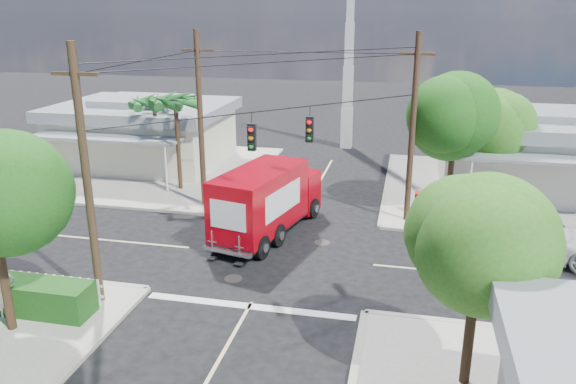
% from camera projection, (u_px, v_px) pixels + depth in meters
% --- Properties ---
extents(ground, '(120.00, 120.00, 0.00)m').
position_uv_depth(ground, '(278.00, 256.00, 23.63)').
color(ground, black).
rests_on(ground, ground).
extents(sidewalk_ne, '(14.12, 14.12, 0.14)m').
position_uv_depth(sidewalk_ne, '(511.00, 193.00, 31.48)').
color(sidewalk_ne, gray).
rests_on(sidewalk_ne, ground).
extents(sidewalk_nw, '(14.12, 14.12, 0.14)m').
position_uv_depth(sidewalk_nw, '(152.00, 170.00, 35.93)').
color(sidewalk_nw, gray).
rests_on(sidewalk_nw, ground).
extents(road_markings, '(32.00, 32.00, 0.01)m').
position_uv_depth(road_markings, '(269.00, 271.00, 22.26)').
color(road_markings, beige).
rests_on(road_markings, ground).
extents(building_ne, '(11.80, 10.20, 4.50)m').
position_uv_depth(building_ne, '(543.00, 151.00, 31.46)').
color(building_ne, silver).
rests_on(building_ne, sidewalk_ne).
extents(building_nw, '(10.80, 10.20, 4.30)m').
position_uv_depth(building_nw, '(144.00, 131.00, 36.96)').
color(building_nw, beige).
rests_on(building_nw, sidewalk_nw).
extents(radio_tower, '(0.80, 0.80, 17.00)m').
position_uv_depth(radio_tower, '(349.00, 71.00, 40.33)').
color(radio_tower, silver).
rests_on(radio_tower, ground).
extents(tree_ne_front, '(4.21, 4.14, 6.66)m').
position_uv_depth(tree_ne_front, '(456.00, 121.00, 26.95)').
color(tree_ne_front, '#422D1C').
rests_on(tree_ne_front, sidewalk_ne).
extents(tree_ne_back, '(3.77, 3.66, 5.82)m').
position_uv_depth(tree_ne_back, '(505.00, 127.00, 28.64)').
color(tree_ne_back, '#422D1C').
rests_on(tree_ne_back, sidewalk_ne).
extents(tree_se, '(3.67, 3.54, 5.62)m').
position_uv_depth(tree_se, '(479.00, 252.00, 14.22)').
color(tree_se, '#422D1C').
rests_on(tree_se, sidewalk_se).
extents(palm_nw_front, '(3.01, 3.08, 5.59)m').
position_uv_depth(palm_nw_front, '(175.00, 103.00, 30.55)').
color(palm_nw_front, '#422D1C').
rests_on(palm_nw_front, sidewalk_nw).
extents(palm_nw_back, '(3.01, 3.08, 5.19)m').
position_uv_depth(palm_nw_back, '(154.00, 104.00, 32.47)').
color(palm_nw_back, '#422D1C').
rests_on(palm_nw_back, sidewalk_nw).
extents(utility_poles, '(12.00, 10.68, 9.00)m').
position_uv_depth(utility_poles, '(250.00, 137.00, 23.99)').
color(utility_poles, '#473321').
rests_on(utility_poles, ground).
extents(picket_fence, '(5.94, 0.06, 1.00)m').
position_uv_depth(picket_fence, '(27.00, 283.00, 19.82)').
color(picket_fence, silver).
rests_on(picket_fence, sidewalk_sw).
extents(hedge_sw, '(6.20, 1.20, 1.10)m').
position_uv_depth(hedge_sw, '(6.00, 293.00, 19.11)').
color(hedge_sw, '#184014').
rests_on(hedge_sw, sidewalk_sw).
extents(vending_boxes, '(1.90, 0.50, 1.10)m').
position_uv_depth(vending_boxes, '(434.00, 204.00, 27.84)').
color(vending_boxes, '#AB1911').
rests_on(vending_boxes, sidewalk_ne).
extents(delivery_truck, '(3.86, 7.74, 3.22)m').
position_uv_depth(delivery_truck, '(267.00, 200.00, 25.48)').
color(delivery_truck, black).
rests_on(delivery_truck, ground).
extents(parked_car, '(6.31, 4.21, 1.61)m').
position_uv_depth(parked_car, '(540.00, 237.00, 23.52)').
color(parked_car, silver).
rests_on(parked_car, ground).
extents(pedestrian, '(0.84, 0.80, 1.93)m').
position_uv_depth(pedestrian, '(5.00, 291.00, 18.41)').
color(pedestrian, beige).
rests_on(pedestrian, sidewalk_sw).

